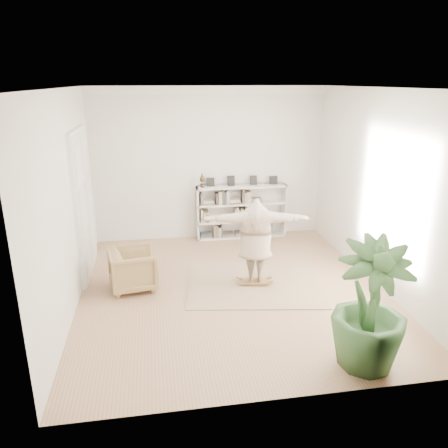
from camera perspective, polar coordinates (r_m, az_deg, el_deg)
name	(u,v)px	position (r m, az deg, el deg)	size (l,w,h in m)	color
floor	(231,289)	(8.24, 0.98, -8.53)	(6.00, 6.00, 0.00)	#996E4F
room_shell	(209,90)	(10.26, -1.97, 17.12)	(6.00, 6.00, 6.00)	silver
doors	(84,205)	(8.95, -17.83, 2.38)	(0.09, 1.78, 2.92)	white
bookshelf	(241,212)	(10.72, 2.23, 1.56)	(2.20, 0.35, 1.64)	silver
armchair	(133,269)	(8.31, -11.78, -5.78)	(0.82, 0.84, 0.77)	tan
rug	(254,284)	(8.45, 3.99, -7.79)	(2.50, 2.00, 0.02)	tan
rocker_board	(254,281)	(8.43, 4.00, -7.45)	(0.51, 0.35, 0.10)	olive
person	(255,239)	(8.09, 4.13, -1.92)	(1.99, 0.54, 1.62)	tan
houseplant	(370,306)	(6.14, 18.58, -10.08)	(1.01, 1.01, 1.80)	#33592C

